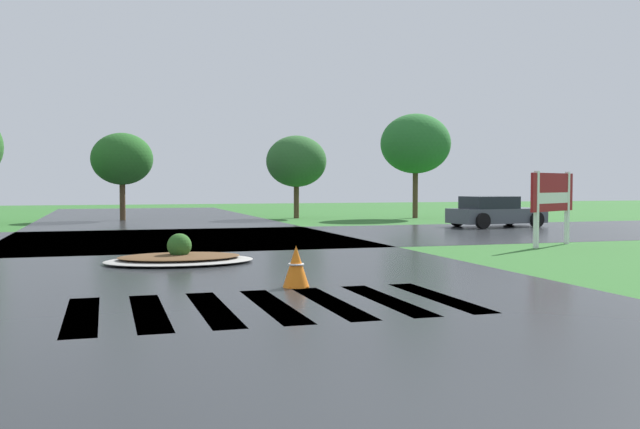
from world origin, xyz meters
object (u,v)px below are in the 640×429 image
at_px(traffic_cone, 296,267).
at_px(estate_billboard, 552,196).
at_px(median_island, 179,258).
at_px(car_dark_suv, 495,212).

bearing_deg(traffic_cone, estate_billboard, 31.96).
bearing_deg(estate_billboard, traffic_cone, 2.35).
bearing_deg(traffic_cone, median_island, 109.39).
height_order(estate_billboard, median_island, estate_billboard).
xyz_separation_m(estate_billboard, car_dark_suv, (3.29, 8.66, -0.85)).
height_order(median_island, car_dark_suv, car_dark_suv).
bearing_deg(traffic_cone, car_dark_suv, 48.93).
height_order(car_dark_suv, traffic_cone, car_dark_suv).
relative_size(estate_billboard, traffic_cone, 3.09).
height_order(median_island, traffic_cone, traffic_cone).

